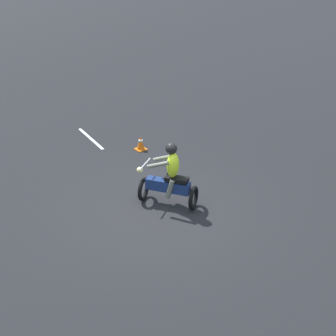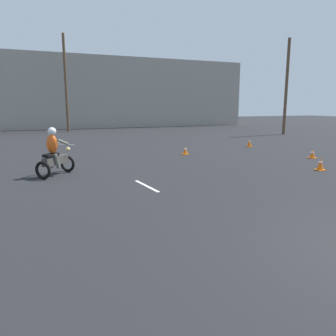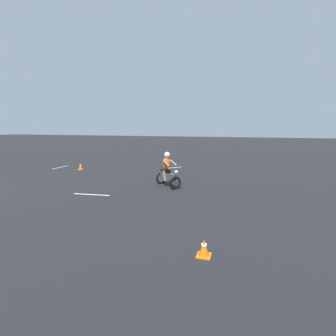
% 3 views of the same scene
% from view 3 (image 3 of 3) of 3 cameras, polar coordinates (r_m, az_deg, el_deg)
% --- Properties ---
extents(motorcycle_rider_background, '(1.39, 1.44, 1.66)m').
position_cam_3_polar(motorcycle_rider_background, '(12.50, -0.08, -0.76)').
color(motorcycle_rider_background, black).
rests_on(motorcycle_rider_background, ground).
extents(traffic_cone_near_left, '(0.32, 0.32, 0.40)m').
position_cam_3_polar(traffic_cone_near_left, '(6.17, 7.83, -16.91)').
color(traffic_cone_near_left, orange).
rests_on(traffic_cone_near_left, ground).
extents(traffic_cone_far_right, '(0.32, 0.32, 0.43)m').
position_cam_3_polar(traffic_cone_far_right, '(18.27, -18.51, 0.30)').
color(traffic_cone_far_right, orange).
rests_on(traffic_cone_far_right, ground).
extents(lane_stripe_n, '(0.26, 1.63, 0.01)m').
position_cam_3_polar(lane_stripe_n, '(11.63, -16.29, -5.56)').
color(lane_stripe_n, silver).
rests_on(lane_stripe_n, ground).
extents(lane_stripe_w, '(1.59, 0.13, 0.01)m').
position_cam_3_polar(lane_stripe_w, '(19.81, -22.36, 0.15)').
color(lane_stripe_w, silver).
rests_on(lane_stripe_w, ground).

